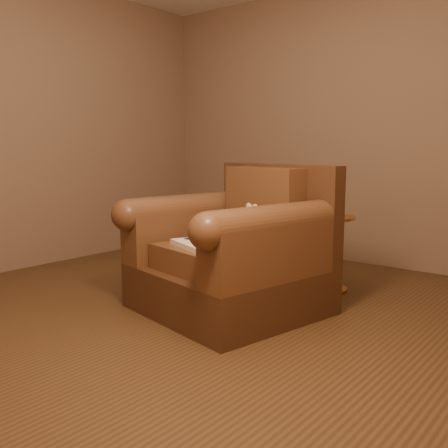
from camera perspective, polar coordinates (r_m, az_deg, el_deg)
The scene contains 6 objects.
floor at distance 3.69m, azimuth -3.07°, elevation -9.01°, with size 4.00×4.00×0.00m, color #52361C.
room at distance 3.57m, azimuth -3.30°, elevation 18.23°, with size 4.02×4.02×2.71m.
armchair at distance 3.47m, azimuth 1.21°, elevation -3.50°, with size 1.30×1.26×1.01m.
teddy_bear at distance 3.47m, azimuth 2.79°, elevation -0.29°, with size 0.19×0.22×0.27m.
guidebook at distance 3.26m, azimuth -2.57°, elevation -2.37°, with size 0.50×0.40×0.04m.
side_table at distance 4.02m, azimuth 11.64°, elevation -3.00°, with size 0.43×0.43×0.60m.
Camera 1 is at (2.36, -2.61, 1.12)m, focal length 40.00 mm.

